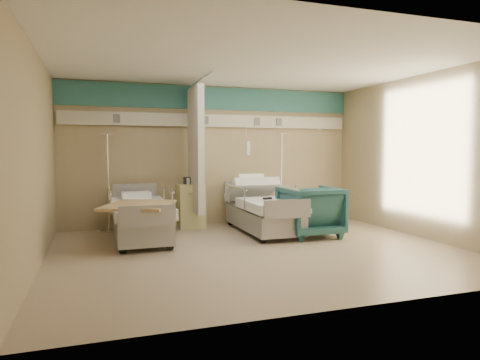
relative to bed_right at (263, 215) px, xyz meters
name	(u,v)px	position (x,y,z in m)	size (l,w,h in m)	color
ground	(257,250)	(-0.60, -1.30, -0.32)	(6.00, 5.00, 0.00)	tan
room_walls	(250,127)	(-0.63, -1.05, 1.55)	(6.04, 5.04, 2.82)	tan
bed_right	(263,215)	(0.00, 0.00, 0.00)	(1.00, 2.16, 0.63)	white
bed_left	(141,221)	(-2.20, 0.00, 0.00)	(1.00, 2.16, 0.63)	white
bedside_cabinet	(191,206)	(-1.15, 0.90, 0.11)	(0.50, 0.48, 0.85)	#CFCB81
visitor_armchair	(310,211)	(0.65, -0.61, 0.13)	(0.94, 0.97, 0.88)	#1F4D4F
waffle_blanket	(311,184)	(0.64, -0.66, 0.61)	(0.69, 0.61, 0.08)	silver
iv_stand_right	(281,205)	(0.71, 0.75, 0.07)	(0.33, 0.33, 1.86)	silver
iv_stand_left	(109,211)	(-2.68, 0.98, 0.06)	(0.33, 0.33, 1.82)	silver
call_remote	(267,198)	(0.01, -0.21, 0.33)	(0.16, 0.07, 0.04)	black
tan_blanket	(139,205)	(-2.27, -0.46, 0.34)	(0.95, 1.19, 0.04)	tan
toiletry_bag	(191,181)	(-1.15, 0.93, 0.60)	(0.24, 0.16, 0.13)	black
white_cup	(188,181)	(-1.21, 0.87, 0.60)	(0.09, 0.09, 0.12)	white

